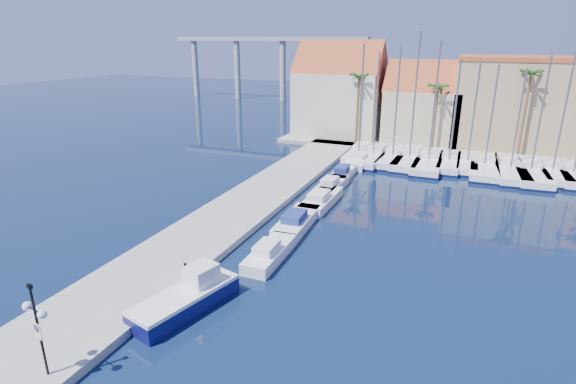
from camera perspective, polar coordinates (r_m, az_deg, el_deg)
name	(u,v)px	position (r m, az deg, el deg)	size (l,w,h in m)	color
ground	(265,330)	(24.08, -2.93, -17.10)	(260.00, 260.00, 0.00)	black
quay_west	(237,212)	(38.24, -6.51, -2.50)	(6.00, 77.00, 0.50)	gray
shore_north	(481,146)	(66.98, 23.34, 5.43)	(54.00, 16.00, 0.50)	gray
lamp_post	(36,317)	(21.63, -29.37, -13.62)	(1.48, 0.58, 4.40)	black
bollard	(185,267)	(28.93, -12.90, -9.23)	(0.18, 0.18, 0.46)	black
fishing_boat	(188,297)	(25.80, -12.62, -12.91)	(3.63, 6.63, 2.21)	#0D0D4F
motorboat_west_0	(270,253)	(30.44, -2.35, -7.71)	(1.92, 5.69, 1.40)	white
motorboat_west_1	(297,221)	(35.48, 1.09, -3.67)	(2.40, 6.62, 1.40)	white
motorboat_west_2	(321,200)	(40.15, 4.18, -0.97)	(2.20, 6.63, 1.40)	white
motorboat_west_3	(331,185)	(44.10, 5.51, 0.84)	(2.05, 5.84, 1.40)	white
motorboat_west_4	(343,173)	(48.21, 6.98, 2.37)	(2.03, 5.69, 1.40)	white
motorboat_west_5	(359,160)	(53.96, 9.07, 4.07)	(2.38, 7.41, 1.40)	white
sailboat_0	(359,153)	(56.64, 9.06, 4.90)	(2.42, 9.09, 13.61)	white
sailboat_1	(375,155)	(56.05, 10.94, 4.59)	(3.66, 11.32, 12.69)	white
sailboat_2	(393,157)	(55.76, 13.24, 4.37)	(2.84, 10.33, 13.29)	white
sailboat_3	(410,158)	(55.62, 15.25, 4.17)	(3.30, 11.31, 14.90)	white
sailboat_4	(429,161)	(54.94, 17.47, 3.77)	(3.10, 11.59, 13.92)	white
sailboat_5	(449,162)	(55.20, 19.77, 3.61)	(2.43, 9.04, 12.08)	white
sailboat_6	(467,163)	(55.50, 21.80, 3.45)	(2.42, 8.64, 11.93)	white
sailboat_7	(484,166)	(54.97, 23.63, 3.02)	(3.11, 11.32, 11.57)	white
sailboat_8	(509,169)	(55.08, 26.28, 2.67)	(4.01, 11.92, 11.29)	white
sailboat_9	(530,171)	(55.08, 28.33, 2.36)	(3.71, 11.90, 12.64)	white
sailboat_10	(551,171)	(56.07, 30.42, 2.31)	(3.38, 10.20, 13.56)	white
sailboat_11	(572,174)	(56.09, 32.36, 1.96)	(2.67, 10.07, 12.83)	white
building_0	(340,93)	(67.55, 6.58, 12.36)	(12.30, 9.00, 13.50)	beige
building_1	(424,106)	(65.44, 16.84, 10.39)	(10.30, 8.00, 11.00)	tan
building_2	(513,102)	(66.13, 26.64, 10.14)	(14.20, 10.20, 11.50)	tan
palm_0	(359,79)	(61.46, 9.01, 14.00)	(2.60, 2.60, 10.15)	brown
palm_1	(438,89)	(59.98, 18.49, 12.26)	(2.60, 2.60, 9.15)	brown
palm_2	(531,76)	(59.90, 28.45, 12.80)	(2.60, 2.60, 11.15)	brown
viaduct	(263,56)	(110.37, -3.21, 16.91)	(48.00, 2.20, 14.45)	#9E9E99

